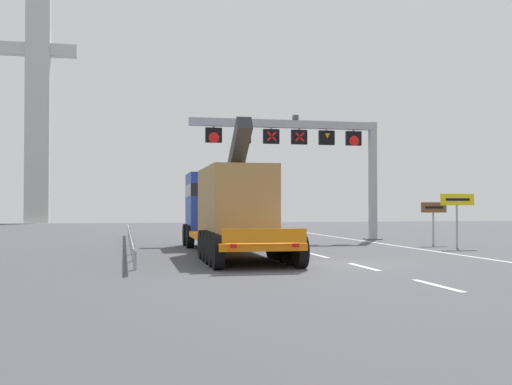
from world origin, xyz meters
TOP-DOWN VIEW (x-y plane):
  - ground at (0.00, 0.00)m, footprint 112.00×112.00m
  - lane_markings at (0.44, 11.40)m, footprint 0.20×37.41m
  - edge_line_right at (6.20, 12.00)m, footprint 0.20×63.00m
  - overhead_lane_gantry at (3.32, 14.91)m, footprint 11.53×0.90m
  - heavy_haul_truck_orange at (-2.96, 6.45)m, footprint 3.15×14.09m
  - exit_sign_yellow at (8.39, 6.99)m, footprint 1.75×0.15m
  - tourist_info_sign_brown at (8.43, 9.42)m, footprint 1.41×0.15m
  - guardrail_left at (-7.03, 10.82)m, footprint 0.13×25.64m
  - bridge_pylon_distant at (-17.43, 58.42)m, footprint 9.00×2.00m

SIDE VIEW (x-z plane):
  - ground at x=0.00m, z-range 0.00..0.00m
  - edge_line_right at x=6.20m, z-range 0.00..0.01m
  - lane_markings at x=0.44m, z-range 0.00..0.01m
  - guardrail_left at x=-7.03m, z-range 0.18..0.94m
  - tourist_info_sign_brown at x=8.43m, z-range 0.57..2.78m
  - heavy_haul_truck_orange at x=-2.96m, z-range -0.66..4.64m
  - exit_sign_yellow at x=8.39m, z-range 0.72..3.32m
  - overhead_lane_gantry at x=3.32m, z-range 2.05..9.40m
  - bridge_pylon_distant at x=-17.43m, z-range 0.39..33.93m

